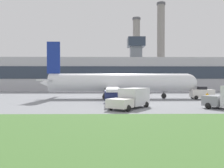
{
  "coord_description": "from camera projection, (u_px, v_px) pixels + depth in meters",
  "views": [
    {
      "loc": [
        -1.66,
        -38.65,
        3.25
      ],
      "look_at": [
        -1.17,
        0.38,
        2.61
      ],
      "focal_mm": 35.0,
      "sensor_mm": 36.0,
      "label": 1
    }
  ],
  "objects": [
    {
      "name": "ground_plane",
      "position": [
        119.0,
        99.0,
        38.72
      ],
      "size": [
        400.0,
        400.0,
        0.0
      ],
      "primitive_type": "plane",
      "color": "gray"
    },
    {
      "name": "smokestack_left",
      "position": [
        136.0,
        52.0,
        98.43
      ],
      "size": [
        3.65,
        3.65,
        31.49
      ],
      "color": "gray",
      "rests_on": "ground_plane"
    },
    {
      "name": "pushback_tug",
      "position": [
        202.0,
        93.0,
        37.9
      ],
      "size": [
        3.8,
        2.9,
        2.18
      ],
      "color": "white",
      "rests_on": "ground_plane"
    },
    {
      "name": "ground_crew_person",
      "position": [
        207.0,
        98.0,
        29.16
      ],
      "size": [
        0.46,
        0.46,
        1.67
      ],
      "color": "#23283D",
      "rests_on": "ground_plane"
    },
    {
      "name": "airplane",
      "position": [
        117.0,
        83.0,
        39.05
      ],
      "size": [
        28.18,
        26.28,
        10.14
      ],
      "color": "white",
      "rests_on": "ground_plane"
    },
    {
      "name": "fuel_truck",
      "position": [
        131.0,
        98.0,
        25.53
      ],
      "size": [
        5.46,
        6.48,
        2.32
      ],
      "color": "white",
      "rests_on": "ground_plane"
    },
    {
      "name": "terminal_building",
      "position": [
        115.0,
        75.0,
        71.62
      ],
      "size": [
        87.5,
        15.19,
        17.19
      ],
      "color": "#B2B2B7",
      "rests_on": "ground_plane"
    },
    {
      "name": "smokestack_right",
      "position": [
        161.0,
        45.0,
        100.67
      ],
      "size": [
        3.94,
        3.94,
        39.04
      ],
      "color": "gray",
      "rests_on": "ground_plane"
    }
  ]
}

